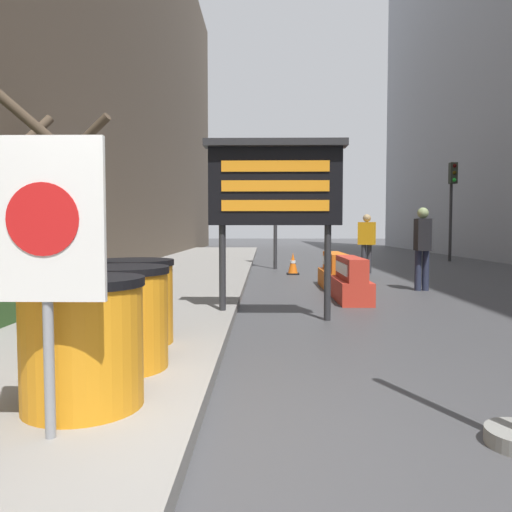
{
  "coord_description": "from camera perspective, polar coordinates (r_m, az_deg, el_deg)",
  "views": [
    {
      "loc": [
        0.43,
        -2.93,
        1.36
      ],
      "look_at": [
        0.3,
        5.3,
        0.89
      ],
      "focal_mm": 35.0,
      "sensor_mm": 36.0,
      "label": 1
    }
  ],
  "objects": [
    {
      "name": "ground_plane",
      "position": [
        3.26,
        -7.24,
        -21.42
      ],
      "size": [
        120.0,
        120.0,
        0.0
      ],
      "primitive_type": "plane",
      "color": "#3F3F42"
    },
    {
      "name": "bare_tree",
      "position": [
        9.03,
        -23.77,
        6.91
      ],
      "size": [
        1.96,
        2.12,
        3.45
      ],
      "color": "#4C3D2D",
      "rests_on": "sidewalk_left"
    },
    {
      "name": "barrel_drum_foreground",
      "position": [
        3.62,
        -19.2,
        -9.25
      ],
      "size": [
        0.84,
        0.84,
        0.88
      ],
      "color": "orange",
      "rests_on": "sidewalk_left"
    },
    {
      "name": "barrel_drum_middle",
      "position": [
        4.5,
        -15.2,
        -6.75
      ],
      "size": [
        0.84,
        0.84,
        0.88
      ],
      "color": "orange",
      "rests_on": "sidewalk_left"
    },
    {
      "name": "barrel_drum_back",
      "position": [
        5.42,
        -13.74,
        -5.03
      ],
      "size": [
        0.84,
        0.84,
        0.88
      ],
      "color": "orange",
      "rests_on": "sidewalk_left"
    },
    {
      "name": "warning_sign",
      "position": [
        3.05,
        -23.0,
        2.15
      ],
      "size": [
        0.69,
        0.08,
        1.73
      ],
      "color": "gray",
      "rests_on": "sidewalk_left"
    },
    {
      "name": "message_board",
      "position": [
        7.3,
        2.2,
        8.02
      ],
      "size": [
        2.05,
        0.36,
        2.62
      ],
      "color": "#28282B",
      "rests_on": "ground_plane"
    },
    {
      "name": "jersey_barrier_red_striped",
      "position": [
        9.43,
        10.79,
        -2.91
      ],
      "size": [
        0.57,
        1.61,
        0.82
      ],
      "color": "red",
      "rests_on": "ground_plane"
    },
    {
      "name": "jersey_barrier_orange_near",
      "position": [
        11.46,
        9.03,
        -1.86
      ],
      "size": [
        0.61,
        1.68,
        0.79
      ],
      "color": "orange",
      "rests_on": "ground_plane"
    },
    {
      "name": "traffic_cone_near",
      "position": [
        12.61,
        9.23,
        -1.5
      ],
      "size": [
        0.37,
        0.37,
        0.67
      ],
      "color": "black",
      "rests_on": "ground_plane"
    },
    {
      "name": "traffic_cone_mid",
      "position": [
        14.57,
        4.24,
        -0.89
      ],
      "size": [
        0.36,
        0.36,
        0.64
      ],
      "color": "black",
      "rests_on": "ground_plane"
    },
    {
      "name": "traffic_light_near_curb",
      "position": [
        16.42,
        2.25,
        8.56
      ],
      "size": [
        0.28,
        0.44,
        3.98
      ],
      "color": "#2D2D30",
      "rests_on": "ground_plane"
    },
    {
      "name": "traffic_light_far_side",
      "position": [
        21.74,
        21.5,
        7.02
      ],
      "size": [
        0.28,
        0.45,
        3.97
      ],
      "color": "#2D2D30",
      "rests_on": "ground_plane"
    },
    {
      "name": "pedestrian_worker",
      "position": [
        11.34,
        18.48,
        1.57
      ],
      "size": [
        0.32,
        0.49,
        1.8
      ],
      "rotation": [
        0.0,
        0.0,
        1.49
      ],
      "color": "#23283D",
      "rests_on": "ground_plane"
    },
    {
      "name": "pedestrian_passerby",
      "position": [
        15.26,
        12.53,
        1.97
      ],
      "size": [
        0.54,
        0.48,
        1.77
      ],
      "rotation": [
        0.0,
        0.0,
        5.72
      ],
      "color": "#333338",
      "rests_on": "ground_plane"
    }
  ]
}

